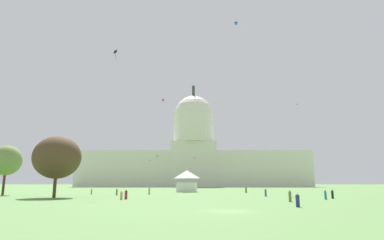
{
  "coord_description": "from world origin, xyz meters",
  "views": [
    {
      "loc": [
        -3.5,
        -34.07,
        2.95
      ],
      "look_at": [
        -4.49,
        107.11,
        30.38
      ],
      "focal_mm": 29.96,
      "sensor_mm": 36.0,
      "label": 1
    }
  ],
  "objects_px": {
    "person_teal_mid_right": "(326,195)",
    "kite_blue_high": "(236,23)",
    "tree_west_mid": "(57,157)",
    "person_olive_front_right": "(246,190)",
    "kite_pink_low": "(194,158)",
    "tree_west_far": "(6,161)",
    "event_tent": "(187,181)",
    "kite_red_high": "(163,100)",
    "kite_turquoise_low": "(149,161)",
    "person_olive_deep_crowd": "(117,192)",
    "person_maroon_aisle_center": "(126,195)",
    "person_navy_back_center": "(298,201)",
    "person_olive_front_center": "(290,196)",
    "kite_black_mid": "(115,52)",
    "capitol_building": "(193,156)",
    "person_orange_mid_center": "(92,192)",
    "person_black_near_tent": "(332,194)",
    "person_tan_lawn_far_left": "(121,196)",
    "kite_green_low": "(157,156)",
    "person_denim_edge_west": "(266,193)",
    "person_tan_near_tree_west": "(149,191)"
  },
  "relations": [
    {
      "from": "person_denim_edge_west",
      "to": "person_tan_near_tree_west",
      "type": "distance_m",
      "value": 28.04
    },
    {
      "from": "capitol_building",
      "to": "person_olive_deep_crowd",
      "type": "relative_size",
      "value": 96.64
    },
    {
      "from": "kite_pink_low",
      "to": "tree_west_far",
      "type": "bearing_deg",
      "value": -9.24
    },
    {
      "from": "person_olive_front_right",
      "to": "person_maroon_aisle_center",
      "type": "relative_size",
      "value": 0.98
    },
    {
      "from": "tree_west_far",
      "to": "person_olive_front_right",
      "type": "xyz_separation_m",
      "value": [
        58.57,
        17.1,
        -7.16
      ]
    },
    {
      "from": "person_olive_front_center",
      "to": "person_tan_near_tree_west",
      "type": "height_order",
      "value": "person_olive_front_center"
    },
    {
      "from": "person_denim_edge_west",
      "to": "person_olive_deep_crowd",
      "type": "xyz_separation_m",
      "value": [
        -32.36,
        5.63,
        -0.07
      ]
    },
    {
      "from": "person_teal_mid_right",
      "to": "kite_blue_high",
      "type": "height_order",
      "value": "kite_blue_high"
    },
    {
      "from": "kite_black_mid",
      "to": "kite_green_low",
      "type": "bearing_deg",
      "value": -15.79
    },
    {
      "from": "person_tan_near_tree_west",
      "to": "person_olive_deep_crowd",
      "type": "xyz_separation_m",
      "value": [
        -6.6,
        -5.45,
        -0.12
      ]
    },
    {
      "from": "event_tent",
      "to": "person_tan_lawn_far_left",
      "type": "xyz_separation_m",
      "value": [
        -10.27,
        -43.26,
        -2.66
      ]
    },
    {
      "from": "person_tan_lawn_far_left",
      "to": "person_black_near_tent",
      "type": "distance_m",
      "value": 37.77
    },
    {
      "from": "capitol_building",
      "to": "kite_pink_low",
      "type": "distance_m",
      "value": 57.59
    },
    {
      "from": "tree_west_far",
      "to": "person_tan_lawn_far_left",
      "type": "relative_size",
      "value": 7.7
    },
    {
      "from": "person_black_near_tent",
      "to": "person_tan_near_tree_west",
      "type": "bearing_deg",
      "value": 126.11
    },
    {
      "from": "event_tent",
      "to": "kite_red_high",
      "type": "bearing_deg",
      "value": 107.47
    },
    {
      "from": "person_olive_front_center",
      "to": "kite_blue_high",
      "type": "distance_m",
      "value": 76.82
    },
    {
      "from": "person_orange_mid_center",
      "to": "person_navy_back_center",
      "type": "distance_m",
      "value": 54.58
    },
    {
      "from": "person_teal_mid_right",
      "to": "kite_blue_high",
      "type": "xyz_separation_m",
      "value": [
        -8.12,
        45.58,
        56.21
      ]
    },
    {
      "from": "person_teal_mid_right",
      "to": "tree_west_mid",
      "type": "bearing_deg",
      "value": 118.13
    },
    {
      "from": "tree_west_far",
      "to": "person_olive_front_right",
      "type": "relative_size",
      "value": 6.85
    },
    {
      "from": "event_tent",
      "to": "person_orange_mid_center",
      "type": "bearing_deg",
      "value": -133.64
    },
    {
      "from": "kite_red_high",
      "to": "person_tan_lawn_far_left",
      "type": "bearing_deg",
      "value": -22.51
    },
    {
      "from": "tree_west_mid",
      "to": "person_olive_front_right",
      "type": "relative_size",
      "value": 7.15
    },
    {
      "from": "person_black_near_tent",
      "to": "kite_turquoise_low",
      "type": "relative_size",
      "value": 1.31
    },
    {
      "from": "event_tent",
      "to": "person_navy_back_center",
      "type": "relative_size",
      "value": 4.69
    },
    {
      "from": "person_olive_front_center",
      "to": "person_black_near_tent",
      "type": "distance_m",
      "value": 14.51
    },
    {
      "from": "person_denim_edge_west",
      "to": "kite_red_high",
      "type": "height_order",
      "value": "kite_red_high"
    },
    {
      "from": "kite_red_high",
      "to": "kite_black_mid",
      "type": "xyz_separation_m",
      "value": [
        -1.69,
        -94.86,
        -13.24
      ]
    },
    {
      "from": "tree_west_mid",
      "to": "person_tan_near_tree_west",
      "type": "distance_m",
      "value": 23.92
    },
    {
      "from": "person_maroon_aisle_center",
      "to": "kite_blue_high",
      "type": "bearing_deg",
      "value": 14.62
    },
    {
      "from": "person_denim_edge_west",
      "to": "kite_black_mid",
      "type": "distance_m",
      "value": 45.86
    },
    {
      "from": "person_denim_edge_west",
      "to": "person_black_near_tent",
      "type": "xyz_separation_m",
      "value": [
        10.27,
        -8.49,
        -0.01
      ]
    },
    {
      "from": "tree_west_mid",
      "to": "person_olive_front_right",
      "type": "distance_m",
      "value": 51.18
    },
    {
      "from": "person_tan_lawn_far_left",
      "to": "kite_green_low",
      "type": "distance_m",
      "value": 104.99
    },
    {
      "from": "person_tan_near_tree_west",
      "to": "kite_turquoise_low",
      "type": "distance_m",
      "value": 84.17
    },
    {
      "from": "kite_turquoise_low",
      "to": "person_olive_deep_crowd",
      "type": "bearing_deg",
      "value": 34.46
    },
    {
      "from": "person_maroon_aisle_center",
      "to": "person_navy_back_center",
      "type": "xyz_separation_m",
      "value": [
        24.36,
        -17.83,
        -0.03
      ]
    },
    {
      "from": "capitol_building",
      "to": "kite_red_high",
      "type": "bearing_deg",
      "value": -111.98
    },
    {
      "from": "capitol_building",
      "to": "tree_west_far",
      "type": "relative_size",
      "value": 12.71
    },
    {
      "from": "person_olive_front_center",
      "to": "kite_black_mid",
      "type": "xyz_separation_m",
      "value": [
        -32.76,
        19.79,
        31.66
      ]
    },
    {
      "from": "kite_pink_low",
      "to": "person_olive_front_center",
      "type": "bearing_deg",
      "value": 30.66
    },
    {
      "from": "kite_turquoise_low",
      "to": "person_olive_front_right",
      "type": "bearing_deg",
      "value": 59.22
    },
    {
      "from": "tree_west_mid",
      "to": "person_black_near_tent",
      "type": "relative_size",
      "value": 7.31
    },
    {
      "from": "person_orange_mid_center",
      "to": "tree_west_mid",
      "type": "bearing_deg",
      "value": 102.03
    },
    {
      "from": "person_black_near_tent",
      "to": "person_olive_front_right",
      "type": "bearing_deg",
      "value": 82.73
    },
    {
      "from": "kite_blue_high",
      "to": "kite_black_mid",
      "type": "relative_size",
      "value": 0.46
    },
    {
      "from": "person_tan_near_tree_west",
      "to": "person_olive_front_right",
      "type": "relative_size",
      "value": 1.05
    },
    {
      "from": "event_tent",
      "to": "person_maroon_aisle_center",
      "type": "height_order",
      "value": "event_tent"
    },
    {
      "from": "person_olive_front_right",
      "to": "event_tent",
      "type": "bearing_deg",
      "value": 41.43
    }
  ]
}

